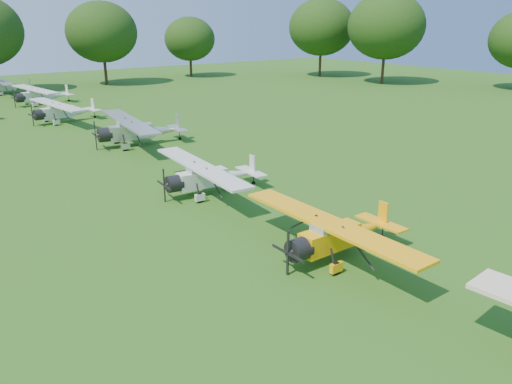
% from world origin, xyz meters
% --- Properties ---
extents(ground, '(160.00, 160.00, 0.00)m').
position_xyz_m(ground, '(0.00, 0.00, 0.00)').
color(ground, '#234F13').
rests_on(ground, ground).
extents(tree_belt, '(137.36, 130.27, 14.52)m').
position_xyz_m(tree_belt, '(3.57, 0.16, 8.03)').
color(tree_belt, '#2E2412').
rests_on(tree_belt, ground).
extents(aircraft_2, '(6.00, 9.52, 1.89)m').
position_xyz_m(aircraft_2, '(0.13, -7.30, 1.10)').
color(aircraft_2, '#FFAB0A').
rests_on(aircraft_2, ground).
extents(aircraft_3, '(6.09, 9.71, 1.91)m').
position_xyz_m(aircraft_3, '(0.11, 2.93, 1.12)').
color(aircraft_3, silver).
rests_on(aircraft_3, ground).
extents(aircraft_4, '(7.24, 11.49, 2.26)m').
position_xyz_m(aircraft_4, '(1.69, 16.37, 1.32)').
color(aircraft_4, silver).
rests_on(aircraft_4, ground).
extents(aircraft_5, '(6.54, 10.39, 2.04)m').
position_xyz_m(aircraft_5, '(-0.18, 29.60, 1.19)').
color(aircraft_5, silver).
rests_on(aircraft_5, ground).
extents(aircraft_6, '(6.76, 10.73, 2.11)m').
position_xyz_m(aircraft_6, '(0.97, 42.03, 1.23)').
color(aircraft_6, silver).
rests_on(aircraft_6, ground).
extents(aircraft_7, '(6.02, 9.56, 1.89)m').
position_xyz_m(aircraft_7, '(-0.28, 54.00, 1.11)').
color(aircraft_7, silver).
rests_on(aircraft_7, ground).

